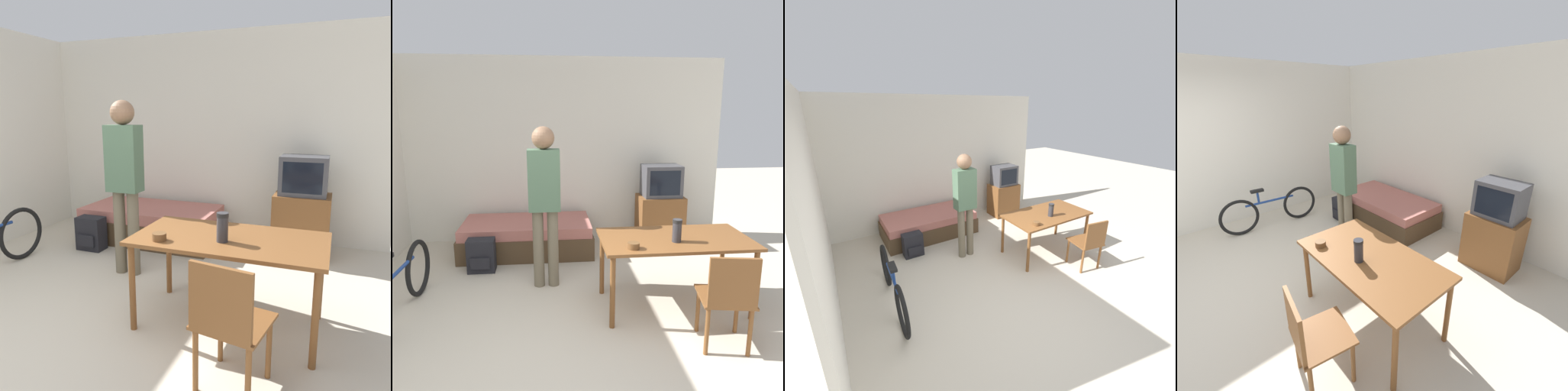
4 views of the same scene
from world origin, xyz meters
TOP-DOWN VIEW (x-y plane):
  - ground_plane at (0.00, 0.00)m, footprint 20.00×20.00m
  - wall_back at (0.00, 3.36)m, footprint 5.20×0.06m
  - daybed at (-0.35, 2.79)m, footprint 1.79×0.93m
  - tv at (1.57, 2.87)m, footprint 0.64×0.47m
  - dining_table at (1.19, 1.10)m, footprint 1.46×0.80m
  - wooden_chair at (1.39, 0.34)m, footprint 0.48×0.48m
  - bicycle at (-1.47, 1.11)m, footprint 0.12×1.63m
  - person_standing at (-0.08, 1.70)m, footprint 0.34×0.24m
  - thermos_flask at (1.16, 0.98)m, footprint 0.09×0.09m
  - mate_bowl at (0.72, 0.84)m, footprint 0.11×0.11m
  - backpack at (-0.88, 2.17)m, footprint 0.33×0.23m

SIDE VIEW (x-z plane):
  - ground_plane at x=0.00m, z-range 0.00..0.00m
  - backpack at x=-0.88m, z-range 0.00..0.41m
  - daybed at x=-0.35m, z-range 0.00..0.45m
  - bicycle at x=-1.47m, z-range -0.04..0.67m
  - wooden_chair at x=1.39m, z-range 0.06..0.91m
  - tv at x=1.57m, z-range -0.05..1.14m
  - dining_table at x=1.19m, z-range 0.29..1.02m
  - mate_bowl at x=0.72m, z-range 0.73..0.79m
  - thermos_flask at x=1.16m, z-range 0.74..0.96m
  - person_standing at x=-0.08m, z-range 0.16..1.95m
  - wall_back at x=0.00m, z-range 0.00..2.70m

